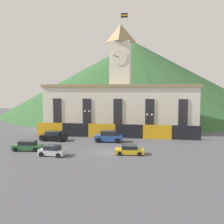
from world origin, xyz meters
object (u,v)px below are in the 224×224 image
street_lamp_center (150,120)px  car_blue_van (109,137)px  car_green_wagon (28,146)px  car_black_suv (54,136)px  car_silver_hatch (52,151)px  car_yellow_coupe (130,150)px  street_lamp_left (87,118)px

street_lamp_center → car_blue_van: (-7.38, -5.27, -2.55)m
car_blue_van → car_green_wagon: bearing=-146.8°
street_lamp_center → car_black_suv: bearing=-162.3°
car_silver_hatch → street_lamp_center: bearing=-125.4°
car_yellow_coupe → car_blue_van: size_ratio=0.84×
street_lamp_left → car_green_wagon: 15.23m
street_lamp_left → car_black_suv: street_lamp_left is taller
car_yellow_coupe → car_green_wagon: bearing=-4.1°
street_lamp_left → car_green_wagon: size_ratio=1.12×
car_silver_hatch → car_black_suv: bearing=-63.3°
car_black_suv → car_silver_hatch: bearing=113.8°
street_lamp_center → car_yellow_coupe: street_lamp_center is taller
car_silver_hatch → car_yellow_coupe: car_silver_hatch is taller
street_lamp_left → car_yellow_coupe: 16.98m
street_lamp_left → car_yellow_coupe: street_lamp_left is taller
street_lamp_center → car_yellow_coupe: bearing=-102.2°
street_lamp_left → street_lamp_center: (12.76, 0.00, -0.30)m
car_green_wagon → car_blue_van: size_ratio=0.92×
street_lamp_left → car_silver_hatch: size_ratio=1.30×
street_lamp_left → car_green_wagon: (-6.25, -13.53, -3.10)m
street_lamp_left → street_lamp_center: 12.76m
street_lamp_center → car_silver_hatch: (-13.95, -15.91, -2.82)m
car_black_suv → car_blue_van: car_blue_van is taller
street_lamp_center → car_green_wagon: bearing=-144.6°
car_black_suv → car_green_wagon: car_black_suv is taller
car_blue_van → street_lamp_left: bearing=133.4°
car_silver_hatch → car_blue_van: size_ratio=0.78×
car_silver_hatch → car_blue_van: bearing=-115.8°
street_lamp_center → car_yellow_coupe: (-2.91, -13.46, -2.89)m
car_silver_hatch → car_yellow_coupe: size_ratio=0.94×
car_silver_hatch → car_yellow_coupe: (11.04, 2.44, -0.07)m
street_lamp_left → car_yellow_coupe: bearing=-53.8°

